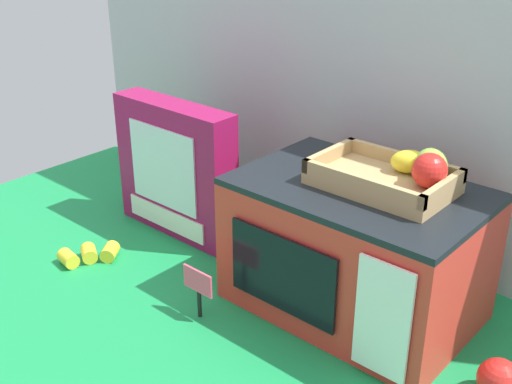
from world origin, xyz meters
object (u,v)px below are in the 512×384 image
Objects in this scene: price_sign at (198,286)px; loose_toy_banana at (89,254)px; cookie_set_box at (176,169)px; toy_microwave at (354,249)px; loose_toy_apple at (499,380)px; food_groups_crate at (399,175)px.

price_sign is 0.32m from loose_toy_banana.
price_sign is (0.28, -0.21, -0.09)m from cookie_set_box.
price_sign is (-0.19, -0.21, -0.06)m from toy_microwave.
loose_toy_apple is at bearing 12.04° from loose_toy_banana.
toy_microwave is 6.41× the size of loose_toy_apple.
toy_microwave is 0.48m from cookie_set_box.
toy_microwave is at bearing 0.49° from cookie_set_box.
toy_microwave is 0.32m from loose_toy_apple.
toy_microwave reaches higher than loose_toy_banana.
cookie_set_box is at bearing 143.72° from price_sign.
food_groups_crate is (0.06, 0.03, 0.15)m from toy_microwave.
toy_microwave is 0.17m from food_groups_crate.
cookie_set_box is 4.73× the size of loose_toy_apple.
food_groups_crate reaches higher than loose_toy_banana.
price_sign is 0.82× the size of loose_toy_banana.
loose_toy_banana is at bearing -99.52° from cookie_set_box.
loose_toy_apple is (0.50, 0.16, -0.03)m from price_sign.
loose_toy_apple is at bearing 17.61° from price_sign.
price_sign is (-0.25, -0.24, -0.21)m from food_groups_crate.
toy_microwave reaches higher than price_sign.
loose_toy_banana is at bearing -155.41° from food_groups_crate.
cookie_set_box is (-0.53, -0.04, -0.13)m from food_groups_crate.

